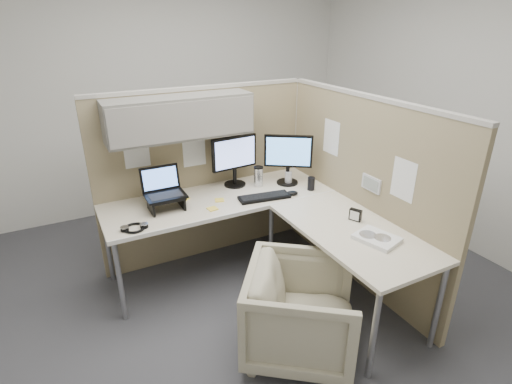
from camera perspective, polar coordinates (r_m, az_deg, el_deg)
name	(u,v)px	position (r m, az deg, el deg)	size (l,w,h in m)	color
ground	(259,297)	(3.48, 0.45, -14.73)	(4.50, 4.50, 0.00)	#39393E
partition_back	(194,150)	(3.57, -8.86, 6.01)	(2.00, 0.36, 1.63)	#968562
partition_right	(357,191)	(3.48, 14.25, 0.10)	(0.07, 2.03, 1.63)	#968562
desk	(266,215)	(3.26, 1.40, -3.32)	(2.00, 1.98, 0.73)	beige
office_chair	(301,307)	(2.82, 6.49, -16.05)	(0.71, 0.67, 0.73)	#B7AD91
monitor_left	(234,157)	(3.63, -3.10, 5.01)	(0.44, 0.20, 0.47)	black
monitor_right	(288,155)	(3.68, 4.62, 5.23)	(0.39, 0.27, 0.47)	black
laptop_station	(164,194)	(3.31, -12.94, -0.24)	(0.32, 0.27, 0.33)	black
keyboard	(264,197)	(3.44, 1.19, -0.74)	(0.45, 0.15, 0.02)	black
mouse	(292,193)	(3.52, 5.17, -0.15)	(0.11, 0.07, 0.04)	black
travel_mug	(258,176)	(3.67, 0.35, 2.25)	(0.09, 0.09, 0.19)	silver
soda_can_green	(311,184)	(3.63, 7.88, 1.19)	(0.07, 0.07, 0.12)	black
soda_can_silver	(288,178)	(3.74, 4.65, 2.04)	(0.07, 0.07, 0.12)	silver
sticky_note_c	(184,199)	(3.48, -10.23, -0.98)	(0.08, 0.08, 0.01)	yellow
sticky_note_d	(219,200)	(3.42, -5.24, -1.16)	(0.08, 0.08, 0.01)	yellow
sticky_note_a	(212,209)	(3.27, -6.23, -2.39)	(0.08, 0.08, 0.01)	yellow
headphones	(135,228)	(3.08, -16.96, -4.90)	(0.20, 0.18, 0.03)	black
paper_stack	(377,238)	(2.94, 16.87, -6.35)	(0.30, 0.34, 0.03)	white
desk_clock	(355,215)	(3.15, 14.01, -3.20)	(0.07, 0.10, 0.09)	black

